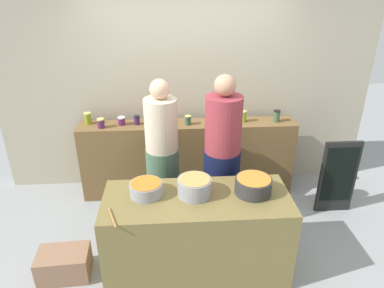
{
  "coord_description": "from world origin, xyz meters",
  "views": [
    {
      "loc": [
        -0.23,
        -2.93,
        2.62
      ],
      "look_at": [
        0.0,
        0.35,
        1.05
      ],
      "focal_mm": 32.86,
      "sensor_mm": 36.0,
      "label": 1
    }
  ],
  "objects_px": {
    "preserve_jar_8": "(227,120)",
    "wooden_spoon": "(112,218)",
    "bread_crate": "(64,264)",
    "preserve_jar_4": "(151,118)",
    "preserve_jar_6": "(188,120)",
    "preserve_jar_2": "(122,121)",
    "preserve_jar_1": "(101,123)",
    "preserve_jar_7": "(211,118)",
    "preserve_jar_9": "(244,116)",
    "cooking_pot_left": "(146,189)",
    "preserve_jar_3": "(137,120)",
    "preserve_jar_5": "(165,121)",
    "cook_in_cap": "(222,165)",
    "cooking_pot_right": "(253,186)",
    "preserve_jar_0": "(88,118)",
    "preserve_jar_10": "(277,116)",
    "cooking_pot_center": "(194,187)",
    "chalkboard_sign": "(338,177)",
    "cook_with_tongs": "(162,161)"
  },
  "relations": [
    {
      "from": "preserve_jar_5",
      "to": "preserve_jar_4",
      "type": "bearing_deg",
      "value": 158.08
    },
    {
      "from": "preserve_jar_1",
      "to": "preserve_jar_5",
      "type": "xyz_separation_m",
      "value": [
        0.76,
        0.03,
        -0.0
      ]
    },
    {
      "from": "preserve_jar_7",
      "to": "preserve_jar_9",
      "type": "bearing_deg",
      "value": 0.62
    },
    {
      "from": "preserve_jar_7",
      "to": "preserve_jar_4",
      "type": "bearing_deg",
      "value": 177.9
    },
    {
      "from": "preserve_jar_2",
      "to": "preserve_jar_6",
      "type": "bearing_deg",
      "value": -3.6
    },
    {
      "from": "preserve_jar_1",
      "to": "preserve_jar_5",
      "type": "relative_size",
      "value": 1.04
    },
    {
      "from": "cooking_pot_right",
      "to": "cook_with_tongs",
      "type": "xyz_separation_m",
      "value": [
        -0.83,
        0.77,
        -0.13
      ]
    },
    {
      "from": "preserve_jar_4",
      "to": "bread_crate",
      "type": "relative_size",
      "value": 0.29
    },
    {
      "from": "preserve_jar_8",
      "to": "preserve_jar_9",
      "type": "distance_m",
      "value": 0.22
    },
    {
      "from": "wooden_spoon",
      "to": "preserve_jar_9",
      "type": "bearing_deg",
      "value": 49.7
    },
    {
      "from": "preserve_jar_1",
      "to": "wooden_spoon",
      "type": "bearing_deg",
      "value": -78.31
    },
    {
      "from": "preserve_jar_10",
      "to": "cooking_pot_left",
      "type": "relative_size",
      "value": 0.5
    },
    {
      "from": "preserve_jar_8",
      "to": "preserve_jar_5",
      "type": "bearing_deg",
      "value": 179.47
    },
    {
      "from": "preserve_jar_0",
      "to": "chalkboard_sign",
      "type": "height_order",
      "value": "preserve_jar_0"
    },
    {
      "from": "preserve_jar_6",
      "to": "cooking_pot_left",
      "type": "bearing_deg",
      "value": -109.51
    },
    {
      "from": "wooden_spoon",
      "to": "cook_in_cap",
      "type": "xyz_separation_m",
      "value": [
        1.03,
        0.88,
        -0.03
      ]
    },
    {
      "from": "preserve_jar_6",
      "to": "preserve_jar_2",
      "type": "bearing_deg",
      "value": 176.4
    },
    {
      "from": "preserve_jar_6",
      "to": "wooden_spoon",
      "type": "height_order",
      "value": "preserve_jar_6"
    },
    {
      "from": "preserve_jar_1",
      "to": "chalkboard_sign",
      "type": "bearing_deg",
      "value": -10.18
    },
    {
      "from": "preserve_jar_1",
      "to": "preserve_jar_10",
      "type": "xyz_separation_m",
      "value": [
        2.15,
        0.05,
        0.02
      ]
    },
    {
      "from": "preserve_jar_8",
      "to": "wooden_spoon",
      "type": "relative_size",
      "value": 0.37
    },
    {
      "from": "preserve_jar_4",
      "to": "preserve_jar_6",
      "type": "height_order",
      "value": "preserve_jar_4"
    },
    {
      "from": "wooden_spoon",
      "to": "preserve_jar_1",
      "type": "bearing_deg",
      "value": 101.69
    },
    {
      "from": "preserve_jar_5",
      "to": "preserve_jar_8",
      "type": "relative_size",
      "value": 1.09
    },
    {
      "from": "cooking_pot_left",
      "to": "wooden_spoon",
      "type": "xyz_separation_m",
      "value": [
        -0.26,
        -0.33,
        -0.05
      ]
    },
    {
      "from": "preserve_jar_3",
      "to": "preserve_jar_9",
      "type": "height_order",
      "value": "preserve_jar_9"
    },
    {
      "from": "preserve_jar_0",
      "to": "cooking_pot_left",
      "type": "relative_size",
      "value": 0.48
    },
    {
      "from": "preserve_jar_3",
      "to": "preserve_jar_8",
      "type": "distance_m",
      "value": 1.1
    },
    {
      "from": "preserve_jar_5",
      "to": "bread_crate",
      "type": "relative_size",
      "value": 0.24
    },
    {
      "from": "preserve_jar_2",
      "to": "preserve_jar_3",
      "type": "height_order",
      "value": "preserve_jar_3"
    },
    {
      "from": "preserve_jar_1",
      "to": "preserve_jar_3",
      "type": "xyz_separation_m",
      "value": [
        0.42,
        0.08,
        -0.0
      ]
    },
    {
      "from": "preserve_jar_1",
      "to": "cooking_pot_left",
      "type": "bearing_deg",
      "value": -64.83
    },
    {
      "from": "preserve_jar_1",
      "to": "preserve_jar_7",
      "type": "xyz_separation_m",
      "value": [
        1.34,
        0.07,
        -0.0
      ]
    },
    {
      "from": "preserve_jar_1",
      "to": "cooking_pot_right",
      "type": "xyz_separation_m",
      "value": [
        1.56,
        -1.29,
        -0.13
      ]
    },
    {
      "from": "preserve_jar_9",
      "to": "bread_crate",
      "type": "relative_size",
      "value": 0.3
    },
    {
      "from": "preserve_jar_8",
      "to": "wooden_spoon",
      "type": "xyz_separation_m",
      "value": [
        -1.2,
        -1.62,
        -0.19
      ]
    },
    {
      "from": "preserve_jar_3",
      "to": "cooking_pot_center",
      "type": "relative_size",
      "value": 0.36
    },
    {
      "from": "preserve_jar_0",
      "to": "wooden_spoon",
      "type": "height_order",
      "value": "preserve_jar_0"
    },
    {
      "from": "preserve_jar_3",
      "to": "cook_in_cap",
      "type": "height_order",
      "value": "cook_in_cap"
    },
    {
      "from": "cook_in_cap",
      "to": "cooking_pot_left",
      "type": "bearing_deg",
      "value": -144.37
    },
    {
      "from": "cooking_pot_center",
      "to": "wooden_spoon",
      "type": "height_order",
      "value": "cooking_pot_center"
    },
    {
      "from": "preserve_jar_3",
      "to": "bread_crate",
      "type": "height_order",
      "value": "preserve_jar_3"
    },
    {
      "from": "preserve_jar_2",
      "to": "cook_in_cap",
      "type": "bearing_deg",
      "value": -34.85
    },
    {
      "from": "preserve_jar_0",
      "to": "preserve_jar_10",
      "type": "xyz_separation_m",
      "value": [
        2.33,
        -0.09,
        0.0
      ]
    },
    {
      "from": "preserve_jar_0",
      "to": "preserve_jar_2",
      "type": "height_order",
      "value": "preserve_jar_0"
    },
    {
      "from": "preserve_jar_2",
      "to": "cooking_pot_center",
      "type": "height_order",
      "value": "preserve_jar_2"
    },
    {
      "from": "cooking_pot_right",
      "to": "wooden_spoon",
      "type": "bearing_deg",
      "value": -166.34
    },
    {
      "from": "cook_in_cap",
      "to": "preserve_jar_0",
      "type": "bearing_deg",
      "value": 151.3
    },
    {
      "from": "preserve_jar_4",
      "to": "preserve_jar_6",
      "type": "distance_m",
      "value": 0.46
    },
    {
      "from": "wooden_spoon",
      "to": "bread_crate",
      "type": "height_order",
      "value": "wooden_spoon"
    }
  ]
}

